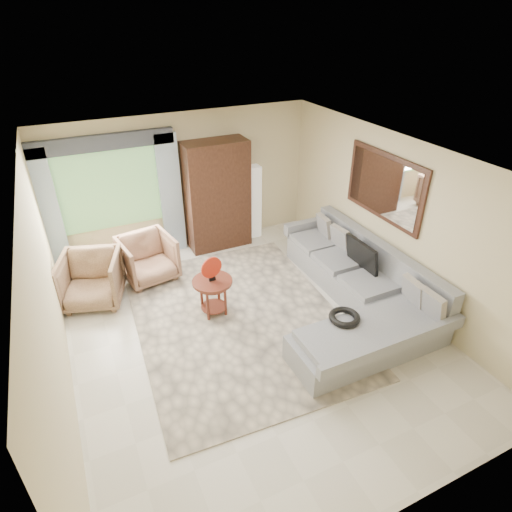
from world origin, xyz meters
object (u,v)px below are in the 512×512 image
armchair_left (92,280)px  armchair_right (148,258)px  sectional_sofa (358,292)px  tv_screen (362,255)px  coffee_table (213,296)px  floor_lamp (254,202)px  armoire (217,196)px  potted_plant (83,261)px

armchair_left → armchair_right: armchair_left is taller
sectional_sofa → tv_screen: size_ratio=4.68×
sectional_sofa → coffee_table: sectional_sofa is taller
coffee_table → floor_lamp: 2.75m
armoire → floor_lamp: bearing=4.3°
tv_screen → coffee_table: size_ratio=1.21×
armoire → armchair_left: bearing=-159.4°
armchair_right → floor_lamp: (2.36, 0.70, 0.35)m
tv_screen → armoire: bearing=120.4°
floor_lamp → armchair_right: bearing=-163.4°
armoire → sectional_sofa: bearing=-66.9°
coffee_table → armchair_right: armchair_right is taller
tv_screen → potted_plant: bearing=148.4°
tv_screen → armchair_right: 3.62m
tv_screen → armchair_right: bearing=147.9°
potted_plant → floor_lamp: (3.39, 0.11, 0.47)m
armchair_left → potted_plant: (-0.05, 0.91, -0.13)m
armchair_left → potted_plant: 0.92m
coffee_table → floor_lamp: size_ratio=0.41×
sectional_sofa → coffee_table: 2.28m
potted_plant → armoire: armoire is taller
tv_screen → armchair_left: bearing=158.2°
potted_plant → armchair_right: bearing=-30.2°
tv_screen → armchair_right: tv_screen is taller
armchair_left → tv_screen: bearing=-3.7°
tv_screen → armchair_right: size_ratio=0.84×
floor_lamp → armchair_left: bearing=-163.1°
coffee_table → armoire: (0.89, 2.07, 0.73)m
armchair_right → floor_lamp: size_ratio=0.59×
potted_plant → armoire: bearing=1.0°
armchair_right → potted_plant: size_ratio=1.55×
floor_lamp → sectional_sofa: bearing=-81.7°
potted_plant → floor_lamp: bearing=1.8°
coffee_table → armchair_right: size_ratio=0.70×
armchair_left → armchair_right: bearing=35.6°
tv_screen → coffee_table: 2.47m
floor_lamp → tv_screen: bearing=-75.0°
armoire → armchair_right: bearing=-157.6°
tv_screen → sectional_sofa: bearing=-128.3°
coffee_table → armchair_left: (-1.64, 1.12, 0.10)m
sectional_sofa → armoire: size_ratio=1.65×
potted_plant → armoire: 2.70m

